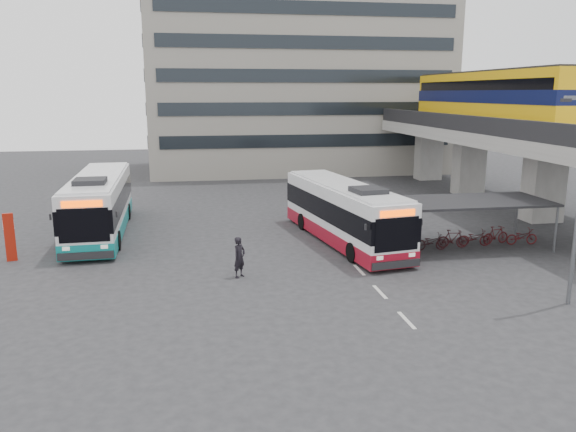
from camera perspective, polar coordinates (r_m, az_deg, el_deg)
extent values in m
plane|color=#28282B|center=(25.90, 1.91, -5.79)|extent=(120.00, 120.00, 0.00)
cube|color=gray|center=(39.31, 24.53, 2.83)|extent=(2.20, 1.60, 4.60)
cube|color=gray|center=(47.82, 17.89, 4.88)|extent=(2.20, 1.60, 4.60)
cube|color=gray|center=(55.00, 14.09, 6.02)|extent=(2.20, 1.60, 4.60)
cube|color=gray|center=(42.35, 21.86, 7.43)|extent=(8.00, 32.00, 0.90)
cube|color=black|center=(40.47, 17.37, 8.99)|extent=(0.35, 32.00, 1.10)
cube|color=black|center=(44.35, 26.16, 8.55)|extent=(0.35, 32.00, 1.10)
cube|color=#E1A80D|center=(45.22, 19.84, 11.09)|extent=(2.90, 20.00, 3.90)
cube|color=#090F36|center=(45.22, 19.86, 11.35)|extent=(2.98, 20.02, 0.90)
cube|color=black|center=(45.22, 19.94, 12.36)|extent=(2.96, 19.20, 0.70)
cube|color=black|center=(45.24, 20.03, 13.56)|extent=(2.70, 19.60, 0.25)
cylinder|color=#595B60|center=(30.94, 6.89, -0.53)|extent=(0.12, 0.12, 2.40)
cylinder|color=#595B60|center=(34.86, 22.21, 0.09)|extent=(0.12, 0.12, 2.40)
cylinder|color=#595B60|center=(27.61, 8.98, -2.18)|extent=(0.12, 0.12, 2.40)
cylinder|color=#595B60|center=(31.94, 25.56, -1.27)|extent=(0.12, 0.12, 2.40)
cube|color=black|center=(30.76, 16.51, 1.40)|extent=(10.00, 4.00, 0.12)
imported|color=black|center=(29.70, 9.31, -2.65)|extent=(1.71, 0.60, 0.90)
imported|color=black|center=(30.14, 11.71, -2.43)|extent=(1.66, 0.47, 1.00)
imported|color=black|center=(30.65, 14.04, -2.39)|extent=(1.71, 0.60, 0.90)
imported|color=black|center=(31.19, 16.29, -2.17)|extent=(1.66, 0.47, 1.00)
imported|color=#350C0F|center=(31.80, 18.45, -2.13)|extent=(1.71, 0.60, 0.90)
imported|color=#3F0C0F|center=(32.42, 20.54, -1.92)|extent=(1.66, 0.47, 1.00)
imported|color=#490C0F|center=(33.12, 22.54, -1.88)|extent=(1.71, 0.60, 0.90)
cube|color=gray|center=(61.25, 0.79, 16.57)|extent=(30.00, 15.00, 25.00)
cube|color=beige|center=(21.18, 11.96, -10.31)|extent=(0.15, 1.60, 0.01)
cube|color=beige|center=(23.79, 9.32, -7.62)|extent=(0.15, 1.60, 0.01)
cube|color=beige|center=(26.49, 7.24, -5.45)|extent=(0.15, 1.60, 0.01)
cube|color=white|center=(30.99, 5.65, 0.64)|extent=(4.32, 12.01, 2.70)
cube|color=maroon|center=(31.27, 5.60, -1.61)|extent=(4.37, 12.06, 0.74)
cube|color=black|center=(30.97, 5.65, 0.86)|extent=(4.39, 12.04, 1.13)
cube|color=#F54300|center=(25.66, 11.07, 0.28)|extent=(1.74, 0.35, 0.29)
cube|color=black|center=(28.10, 8.17, 2.59)|extent=(1.73, 1.79, 0.27)
cylinder|color=black|center=(27.51, 6.57, -3.70)|extent=(0.44, 1.01, 0.98)
cylinder|color=black|center=(34.68, 5.14, -0.28)|extent=(0.44, 1.01, 0.98)
cube|color=white|center=(34.43, -18.60, 1.41)|extent=(3.09, 12.56, 2.86)
cube|color=#0D7776|center=(34.69, -18.45, -0.74)|extent=(3.13, 12.60, 0.78)
cube|color=black|center=(34.40, -18.61, 1.62)|extent=(3.15, 12.59, 1.20)
cube|color=#F54300|center=(28.16, -20.21, 1.16)|extent=(1.86, 0.15, 0.31)
cube|color=black|center=(31.10, -19.47, 3.33)|extent=(1.65, 1.72, 0.29)
cylinder|color=black|center=(31.05, -21.55, -2.58)|extent=(0.35, 1.05, 1.04)
cylinder|color=black|center=(37.97, -15.98, 0.44)|extent=(0.35, 1.05, 1.04)
imported|color=black|center=(25.13, -4.96, -4.20)|extent=(0.78, 0.79, 1.85)
cube|color=black|center=(22.62, 26.41, 10.50)|extent=(0.38, 0.24, 0.12)
cube|color=#A11809|center=(30.55, -26.41, -1.95)|extent=(0.50, 0.27, 2.39)
cube|color=white|center=(30.41, -26.53, -0.81)|extent=(0.51, 0.18, 0.48)
cube|color=#A11809|center=(32.37, -22.05, -0.71)|extent=(0.51, 0.20, 2.49)
cube|color=white|center=(32.24, -22.14, 0.41)|extent=(0.54, 0.10, 0.50)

